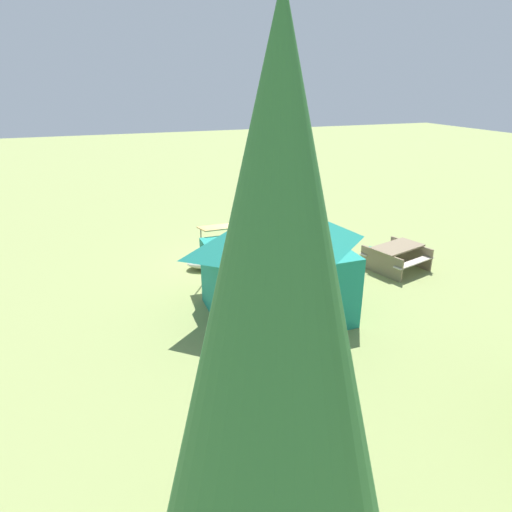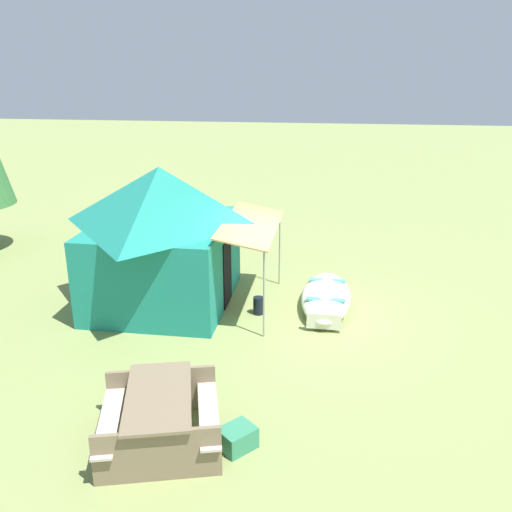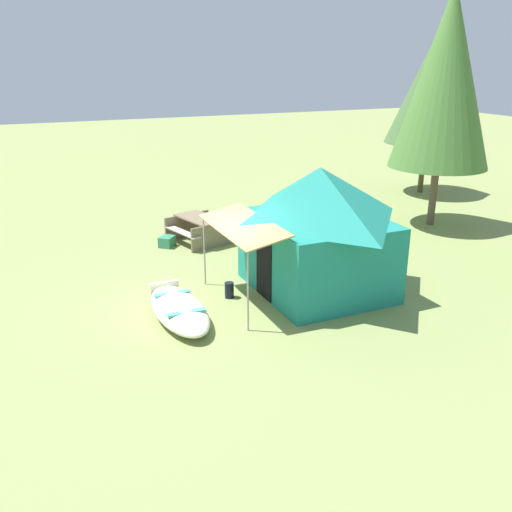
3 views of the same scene
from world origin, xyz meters
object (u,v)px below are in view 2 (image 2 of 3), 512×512
(picnic_table, at_px, (159,413))
(fuel_can, at_px, (258,306))
(beached_rowboat, at_px, (326,297))
(canvas_cabin_tent, at_px, (163,234))
(cooler_box, at_px, (237,438))

(picnic_table, distance_m, fuel_can, 4.24)
(beached_rowboat, distance_m, canvas_cabin_tent, 3.64)
(beached_rowboat, bearing_deg, canvas_cabin_tent, 93.59)
(beached_rowboat, relative_size, fuel_can, 7.22)
(picnic_table, bearing_deg, fuel_can, -9.79)
(canvas_cabin_tent, xyz_separation_m, fuel_can, (-0.36, -2.05, -1.32))
(canvas_cabin_tent, relative_size, picnic_table, 1.96)
(picnic_table, bearing_deg, cooler_box, -87.80)
(beached_rowboat, height_order, canvas_cabin_tent, canvas_cabin_tent)
(canvas_cabin_tent, distance_m, cooler_box, 5.25)
(beached_rowboat, relative_size, canvas_cabin_tent, 0.68)
(canvas_cabin_tent, bearing_deg, fuel_can, -100.09)
(picnic_table, relative_size, cooler_box, 4.34)
(canvas_cabin_tent, xyz_separation_m, picnic_table, (-4.53, -1.33, -1.04))
(fuel_can, bearing_deg, canvas_cabin_tent, 79.91)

